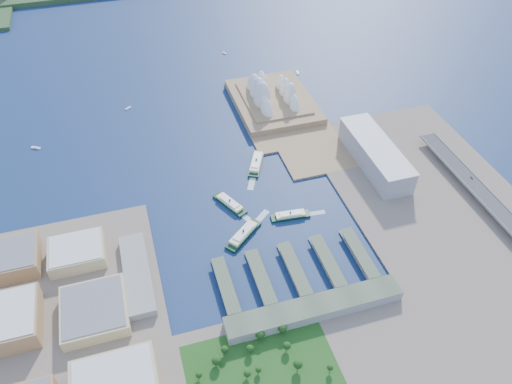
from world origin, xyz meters
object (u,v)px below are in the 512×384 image
object	(u,v)px
ferry_a	(230,202)
ferry_d	(290,214)
ferry_c	(243,233)
toaster_building	(375,155)
opera_house	(274,89)
ferry_b	(256,162)
car_c	(472,178)

from	to	relation	value
ferry_a	ferry_d	xyz separation A→B (m)	(71.00, -44.95, -0.38)
ferry_d	ferry_a	bearing A→B (deg)	62.68
ferry_a	ferry_c	world-z (taller)	ferry_c
ferry_a	toaster_building	bearing A→B (deg)	-21.04
opera_house	ferry_a	size ratio (longest dim) A/B	3.21
toaster_building	opera_house	bearing A→B (deg)	114.23
toaster_building	ferry_d	xyz separation A→B (m)	(-154.18, -66.00, -15.58)
ferry_b	ferry_d	distance (m)	118.35
ferry_c	ferry_d	bearing A→B (deg)	-117.10
toaster_building	ferry_b	size ratio (longest dim) A/B	2.53
ferry_b	ferry_c	world-z (taller)	ferry_b
ferry_b	ferry_d	xyz separation A→B (m)	(11.35, -117.80, -0.88)
toaster_building	ferry_b	world-z (taller)	toaster_building
ferry_a	ferry_c	distance (m)	60.35
opera_house	ferry_d	bearing A→B (deg)	-103.57
opera_house	car_c	bearing A→B (deg)	-54.72
opera_house	toaster_building	xyz separation A→B (m)	(90.00, -200.00, -11.50)
opera_house	ferry_c	bearing A→B (deg)	-115.29
ferry_c	car_c	distance (m)	332.11
ferry_c	ferry_d	xyz separation A→B (m)	(68.78, 15.36, -0.82)
toaster_building	ferry_a	distance (m)	226.67
ferry_a	ferry_d	size ratio (longest dim) A/B	1.08
ferry_c	opera_house	bearing A→B (deg)	-64.98
toaster_building	car_c	bearing A→B (deg)	-36.72
ferry_c	ferry_d	world-z (taller)	ferry_c
opera_house	ferry_a	world-z (taller)	opera_house
opera_house	ferry_d	xyz separation A→B (m)	(-64.18, -266.00, -27.08)
ferry_a	ferry_d	bearing A→B (deg)	-58.72
opera_house	ferry_b	world-z (taller)	opera_house
ferry_d	opera_house	bearing A→B (deg)	-8.55
car_c	toaster_building	bearing A→B (deg)	143.28
ferry_c	car_c	world-z (taller)	car_c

